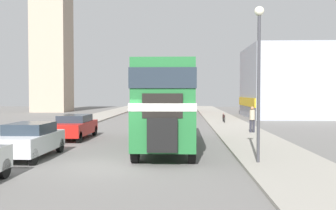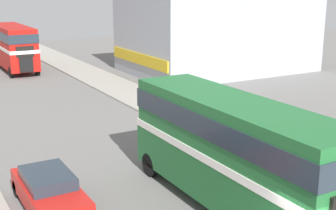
% 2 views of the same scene
% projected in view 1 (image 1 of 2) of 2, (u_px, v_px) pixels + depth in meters
% --- Properties ---
extents(ground_plane, '(120.00, 120.00, 0.00)m').
position_uv_depth(ground_plane, '(109.00, 165.00, 14.13)').
color(ground_plane, slate).
extents(sidewalk_right, '(3.50, 120.00, 0.12)m').
position_uv_depth(sidewalk_right, '(289.00, 165.00, 13.85)').
color(sidewalk_right, gray).
rests_on(sidewalk_right, ground_plane).
extents(double_decker_bus, '(2.53, 10.40, 4.08)m').
position_uv_depth(double_decker_bus, '(168.00, 99.00, 18.81)').
color(double_decker_bus, '#1E602D').
rests_on(double_decker_bus, ground_plane).
extents(bus_distant, '(2.56, 9.88, 4.16)m').
position_uv_depth(bus_distant, '(174.00, 95.00, 51.97)').
color(bus_distant, '#B2140F').
rests_on(bus_distant, ground_plane).
extents(car_parked_mid, '(1.80, 4.00, 1.47)m').
position_uv_depth(car_parked_mid, '(29.00, 140.00, 15.77)').
color(car_parked_mid, silver).
rests_on(car_parked_mid, ground_plane).
extents(car_parked_far, '(1.79, 4.48, 1.43)m').
position_uv_depth(car_parked_far, '(74.00, 126.00, 22.29)').
color(car_parked_far, red).
rests_on(car_parked_far, ground_plane).
extents(pedestrian_walking, '(0.35, 0.35, 1.72)m').
position_uv_depth(pedestrian_walking, '(252.00, 118.00, 24.74)').
color(pedestrian_walking, '#282833').
rests_on(pedestrian_walking, sidewalk_right).
extents(bicycle_on_pavement, '(0.05, 1.76, 0.78)m').
position_uv_depth(bicycle_on_pavement, '(224.00, 118.00, 33.41)').
color(bicycle_on_pavement, black).
rests_on(bicycle_on_pavement, sidewalk_right).
extents(street_lamp, '(0.36, 0.36, 5.86)m').
position_uv_depth(street_lamp, '(259.00, 61.00, 14.02)').
color(street_lamp, '#38383D').
rests_on(street_lamp, sidewalk_right).
extents(shop_building_block, '(16.49, 10.83, 7.85)m').
position_uv_depth(shop_building_block, '(321.00, 82.00, 41.67)').
color(shop_building_block, '#999EA8').
rests_on(shop_building_block, ground_plane).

